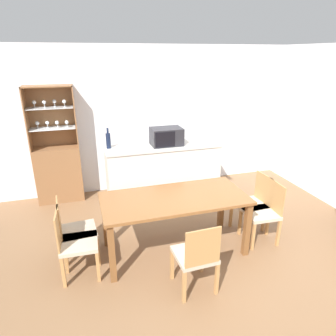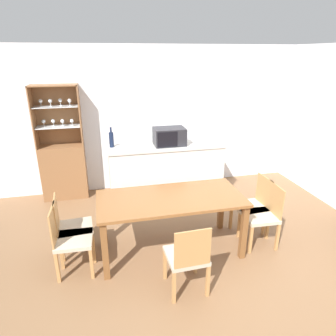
# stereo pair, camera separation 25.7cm
# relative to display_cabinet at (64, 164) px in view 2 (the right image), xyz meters

# --- Properties ---
(ground_plane) EXTENTS (18.00, 18.00, 0.00)m
(ground_plane) POSITION_rel_display_cabinet_xyz_m (1.78, -2.44, -0.61)
(ground_plane) COLOR brown
(wall_back) EXTENTS (6.80, 0.06, 2.55)m
(wall_back) POSITION_rel_display_cabinet_xyz_m (1.78, 0.19, 0.67)
(wall_back) COLOR silver
(wall_back) RESTS_ON ground_plane
(kitchen_counter) EXTENTS (1.92, 0.56, 0.98)m
(kitchen_counter) POSITION_rel_display_cabinet_xyz_m (1.71, -0.50, -0.12)
(kitchen_counter) COLOR silver
(kitchen_counter) RESTS_ON ground_plane
(display_cabinet) EXTENTS (0.74, 0.34, 1.94)m
(display_cabinet) POSITION_rel_display_cabinet_xyz_m (0.00, 0.00, 0.00)
(display_cabinet) COLOR brown
(display_cabinet) RESTS_ON ground_plane
(dining_table) EXTENTS (1.78, 0.83, 0.76)m
(dining_table) POSITION_rel_display_cabinet_xyz_m (1.44, -1.95, 0.05)
(dining_table) COLOR brown
(dining_table) RESTS_ON ground_plane
(dining_chair_side_right_near) EXTENTS (0.43, 0.43, 0.84)m
(dining_chair_side_right_near) POSITION_rel_display_cabinet_xyz_m (2.64, -2.08, -0.18)
(dining_chair_side_right_near) COLOR #C1B299
(dining_chair_side_right_near) RESTS_ON ground_plane
(dining_chair_side_left_far) EXTENTS (0.43, 0.43, 0.84)m
(dining_chair_side_left_far) POSITION_rel_display_cabinet_xyz_m (0.23, -1.83, -0.18)
(dining_chair_side_left_far) COLOR #C1B299
(dining_chair_side_left_far) RESTS_ON ground_plane
(dining_chair_head_near) EXTENTS (0.42, 0.42, 0.84)m
(dining_chair_head_near) POSITION_rel_display_cabinet_xyz_m (1.44, -2.68, -0.18)
(dining_chair_head_near) COLOR #C1B299
(dining_chair_head_near) RESTS_ON ground_plane
(dining_chair_side_left_near) EXTENTS (0.42, 0.42, 0.84)m
(dining_chair_side_left_near) POSITION_rel_display_cabinet_xyz_m (0.23, -2.07, -0.18)
(dining_chair_side_left_near) COLOR #C1B299
(dining_chair_side_left_near) RESTS_ON ground_plane
(dining_chair_side_right_far) EXTENTS (0.43, 0.43, 0.84)m
(dining_chair_side_right_far) POSITION_rel_display_cabinet_xyz_m (2.64, -1.82, -0.18)
(dining_chair_side_right_far) COLOR #C1B299
(dining_chair_side_right_far) RESTS_ON ground_plane
(microwave) EXTENTS (0.51, 0.36, 0.29)m
(microwave) POSITION_rel_display_cabinet_xyz_m (1.77, -0.49, 0.51)
(microwave) COLOR #232328
(microwave) RESTS_ON kitchen_counter
(wine_bottle) EXTENTS (0.07, 0.07, 0.33)m
(wine_bottle) POSITION_rel_display_cabinet_xyz_m (0.83, -0.40, 0.50)
(wine_bottle) COLOR #141E38
(wine_bottle) RESTS_ON kitchen_counter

